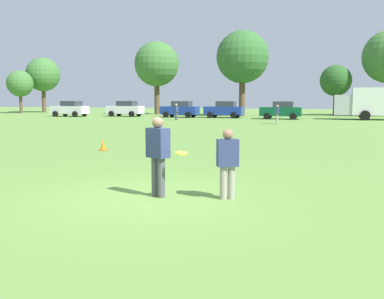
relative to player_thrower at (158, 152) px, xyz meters
The scene contains 18 objects.
ground_plane 1.03m from the player_thrower, 127.30° to the right, with size 159.72×159.72×0.00m, color #608C3D.
player_thrower is the anchor object (origin of this frame).
player_defender 1.54m from the player_thrower, ahead, with size 0.52×0.43×1.53m.
frisbee 0.60m from the player_thrower, 13.80° to the right, with size 0.27×0.27×0.09m.
traffic_cone 9.13m from the player_thrower, 125.42° to the left, with size 0.32×0.32×0.48m.
parked_car_near_left 43.84m from the player_thrower, 124.30° to the left, with size 4.24×2.29×1.82m.
parked_car_mid_left 42.65m from the player_thrower, 115.89° to the left, with size 4.24×2.29×1.82m.
parked_car_center 39.55m from the player_thrower, 107.13° to the left, with size 4.24×2.29×1.82m.
parked_car_mid_right 38.80m from the player_thrower, 99.89° to the left, with size 4.24×2.29×1.82m.
parked_car_near_right 36.88m from the player_thrower, 90.59° to the left, with size 4.24×2.29×1.82m.
box_truck 38.94m from the player_thrower, 76.20° to the left, with size 8.55×3.14×3.18m.
bystander_sideline_watcher 33.59m from the player_thrower, 107.66° to the left, with size 0.49×0.50×1.62m.
bystander_far_jogger 28.20m from the player_thrower, 90.00° to the left, with size 0.26×0.45×1.60m.
tree_west_oak 58.44m from the player_thrower, 130.39° to the left, with size 3.74×3.74×6.08m.
tree_west_maple 60.61m from the player_thrower, 127.22° to the left, with size 5.02×5.02×8.16m.
tree_center_elm 49.51m from the player_thrower, 110.88° to the left, with size 5.90×5.90×9.59m.
tree_east_birch 44.09m from the player_thrower, 97.37° to the left, with size 6.25×6.25×10.15m.
tree_east_oak 48.51m from the player_thrower, 83.83° to the left, with size 3.83×3.83×6.22m.
Camera 1 is at (3.53, -8.77, 2.20)m, focal length 40.76 mm.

